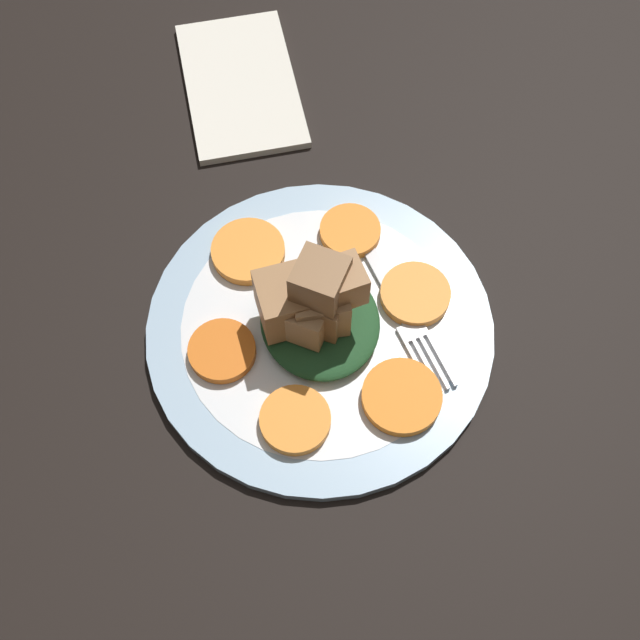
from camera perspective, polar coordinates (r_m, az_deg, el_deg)
table_slab at (r=68.23cm, az=0.00°, el=-1.18°), size 120.00×120.00×2.00cm
plate at (r=66.87cm, az=0.00°, el=-0.61°), size 28.90×28.90×1.05cm
carrot_slice_0 at (r=62.63cm, az=-1.78°, el=-7.12°), size 5.58×5.58×0.92cm
carrot_slice_1 at (r=63.60cm, az=5.83°, el=-5.45°), size 6.36×6.36×0.92cm
carrot_slice_2 at (r=67.67cm, az=6.78°, el=1.83°), size 5.90×5.90×0.92cm
carrot_slice_3 at (r=70.49cm, az=2.15°, el=6.33°), size 5.33×5.33×0.92cm
carrot_slice_4 at (r=69.61cm, az=-5.13°, el=4.89°), size 6.38×6.38×0.92cm
carrot_slice_5 at (r=65.32cm, az=-6.98°, el=-2.19°), size 5.50×5.50×0.92cm
center_pile at (r=63.36cm, az=-0.34°, el=0.92°), size 10.88×9.81×9.21cm
fork at (r=67.57cm, az=5.36°, el=1.50°), size 18.99×5.48×0.40cm
napkin at (r=82.96cm, az=-5.66°, el=16.33°), size 17.77×10.66×0.80cm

